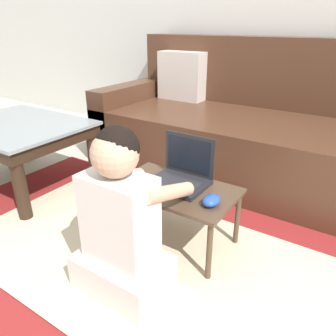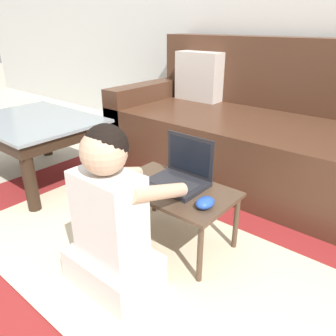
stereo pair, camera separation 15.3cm
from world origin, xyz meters
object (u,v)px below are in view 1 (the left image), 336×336
coffee_table (19,134)px  person_seated (121,223)px  laptop_desk (175,194)px  laptop (180,176)px  computer_mouse (211,200)px  couch (251,131)px

coffee_table → person_seated: size_ratio=1.23×
laptop_desk → laptop: laptop is taller
laptop → computer_mouse: size_ratio=2.81×
coffee_table → laptop: size_ratio=3.21×
laptop_desk → computer_mouse: 0.22m
laptop_desk → computer_mouse: bearing=-13.8°
coffee_table → computer_mouse: (1.34, -0.04, -0.03)m
person_seated → computer_mouse: bearing=55.2°
couch → laptop: (0.01, -0.94, 0.03)m
laptop → computer_mouse: laptop is taller
computer_mouse → person_seated: 0.38m
person_seated → couch: bearing=90.3°
laptop_desk → couch: bearing=90.9°
computer_mouse → person_seated: (-0.21, -0.31, -0.01)m
laptop → person_seated: (-0.01, -0.41, -0.03)m
laptop → person_seated: size_ratio=0.38×
couch → coffee_table: size_ratio=2.48×
laptop_desk → person_seated: person_seated is taller
coffee_table → laptop_desk: (1.14, 0.01, -0.09)m
laptop → laptop_desk: bearing=-87.0°
coffee_table → laptop: laptop is taller
couch → laptop_desk: (0.02, -0.99, -0.04)m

